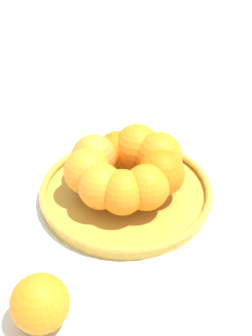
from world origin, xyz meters
The scene contains 4 objects.
ground_plane centered at (0.00, 0.00, 0.00)m, with size 4.00×4.00×0.00m, color silver.
fruit_bowl centered at (0.00, 0.00, 0.01)m, with size 0.30×0.30×0.03m.
orange_pile centered at (0.00, 0.00, 0.06)m, with size 0.19×0.20×0.08m.
stray_orange centered at (-0.15, 0.23, 0.04)m, with size 0.08×0.08×0.08m, color orange.
Camera 1 is at (-0.52, 0.34, 0.54)m, focal length 50.00 mm.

